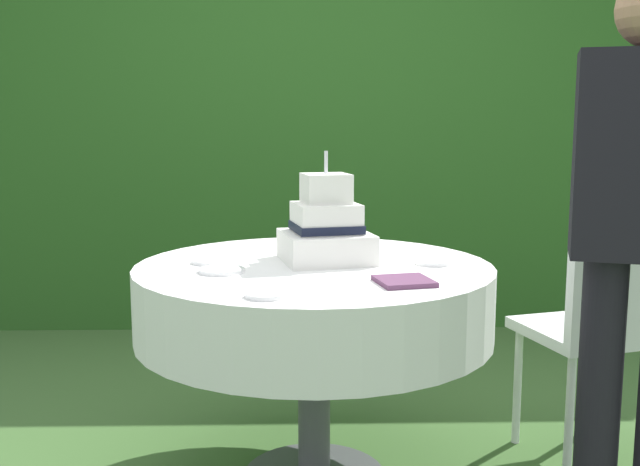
# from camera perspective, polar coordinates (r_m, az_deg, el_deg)

# --- Properties ---
(foliage_hedge) EXTENTS (5.69, 0.60, 2.20)m
(foliage_hedge) POSITION_cam_1_polar(r_m,az_deg,el_deg) (4.51, -0.91, 7.18)
(foliage_hedge) COLOR #28561E
(foliage_hedge) RESTS_ON ground_plane
(cake_table) EXTENTS (1.17, 1.17, 0.75)m
(cake_table) POSITION_cam_1_polar(r_m,az_deg,el_deg) (2.42, -0.47, -5.30)
(cake_table) COLOR #4C4C51
(cake_table) RESTS_ON ground_plane
(wedding_cake) EXTENTS (0.34, 0.34, 0.37)m
(wedding_cake) POSITION_cam_1_polar(r_m,az_deg,el_deg) (2.44, 0.52, 0.31)
(wedding_cake) COLOR white
(wedding_cake) RESTS_ON cake_table
(serving_plate_near) EXTENTS (0.13, 0.13, 0.01)m
(serving_plate_near) POSITION_cam_1_polar(r_m,az_deg,el_deg) (2.45, -8.40, -2.19)
(serving_plate_near) COLOR white
(serving_plate_near) RESTS_ON cake_table
(serving_plate_far) EXTENTS (0.14, 0.14, 0.01)m
(serving_plate_far) POSITION_cam_1_polar(r_m,az_deg,el_deg) (2.29, -7.70, -2.90)
(serving_plate_far) COLOR white
(serving_plate_far) RESTS_ON cake_table
(serving_plate_left) EXTENTS (0.12, 0.12, 0.01)m
(serving_plate_left) POSITION_cam_1_polar(r_m,az_deg,el_deg) (2.43, 8.85, -2.28)
(serving_plate_left) COLOR white
(serving_plate_left) RESTS_ON cake_table
(serving_plate_right) EXTENTS (0.11, 0.11, 0.01)m
(serving_plate_right) POSITION_cam_1_polar(r_m,az_deg,el_deg) (1.96, -4.23, -4.83)
(serving_plate_right) COLOR white
(serving_plate_right) RESTS_ON cake_table
(napkin_stack) EXTENTS (0.18, 0.18, 0.01)m
(napkin_stack) POSITION_cam_1_polar(r_m,az_deg,el_deg) (2.13, 6.58, -3.76)
(napkin_stack) COLOR #603856
(napkin_stack) RESTS_ON cake_table
(garden_chair) EXTENTS (0.49, 0.49, 0.89)m
(garden_chair) POSITION_cam_1_polar(r_m,az_deg,el_deg) (2.73, 20.96, -6.21)
(garden_chair) COLOR white
(garden_chair) RESTS_ON ground_plane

